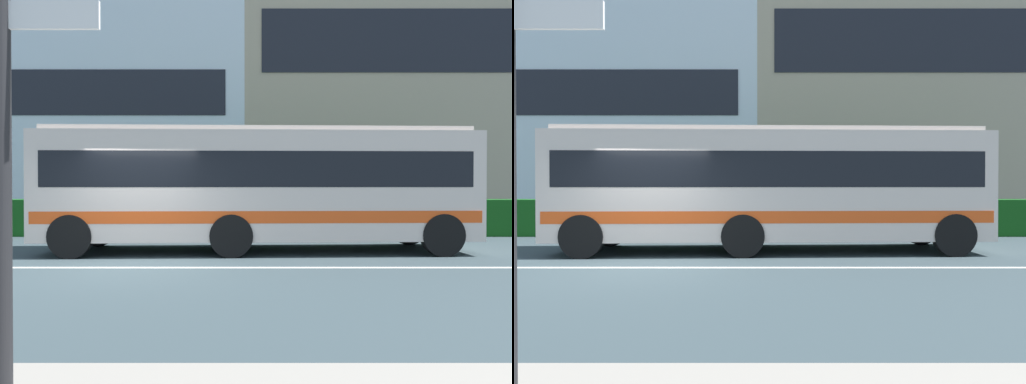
% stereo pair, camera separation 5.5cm
% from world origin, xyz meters
% --- Properties ---
extents(ground_plane, '(160.00, 160.00, 0.00)m').
position_xyz_m(ground_plane, '(0.00, 0.00, 0.00)').
color(ground_plane, '#334146').
extents(lane_centre_line, '(60.00, 0.16, 0.01)m').
position_xyz_m(lane_centre_line, '(0.00, 0.00, 0.00)').
color(lane_centre_line, silver).
rests_on(lane_centre_line, ground_plane).
extents(hedge_row_far, '(23.28, 1.10, 1.20)m').
position_xyz_m(hedge_row_far, '(1.44, 6.73, 0.60)').
color(hedge_row_far, '#145017').
rests_on(hedge_row_far, ground_plane).
extents(apartment_block_left, '(20.06, 11.51, 9.62)m').
position_xyz_m(apartment_block_left, '(-7.89, 16.93, 4.81)').
color(apartment_block_left, silver).
rests_on(apartment_block_left, ground_plane).
extents(apartment_block_right, '(18.02, 11.51, 13.38)m').
position_xyz_m(apartment_block_right, '(11.15, 16.93, 6.69)').
color(apartment_block_right, tan).
rests_on(apartment_block_right, ground_plane).
extents(transit_bus, '(10.72, 3.05, 3.07)m').
position_xyz_m(transit_bus, '(2.65, 2.67, 1.70)').
color(transit_bus, beige).
rests_on(transit_bus, ground_plane).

